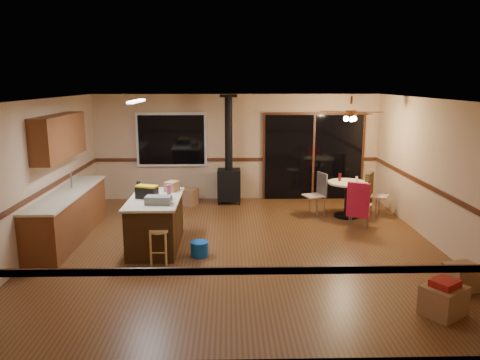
{
  "coord_description": "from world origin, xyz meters",
  "views": [
    {
      "loc": [
        -0.2,
        -7.97,
        2.9
      ],
      "look_at": [
        0.0,
        0.3,
        1.15
      ],
      "focal_mm": 35.0,
      "sensor_mm": 36.0,
      "label": 1
    }
  ],
  "objects_px": {
    "chair_left": "(318,189)",
    "kitchen_island": "(156,222)",
    "blue_bucket": "(199,249)",
    "chair_near": "(359,200)",
    "box_under_window": "(186,197)",
    "wood_stove": "(229,174)",
    "toolbox_black": "(147,193)",
    "dining_table": "(347,193)",
    "bar_stool": "(159,246)",
    "toolbox_grey": "(159,200)",
    "box_corner_a": "(444,300)",
    "chair_right": "(370,189)",
    "box_corner_b": "(462,277)"
  },
  "relations": [
    {
      "from": "chair_left",
      "to": "kitchen_island",
      "type": "bearing_deg",
      "value": -149.24
    },
    {
      "from": "blue_bucket",
      "to": "chair_near",
      "type": "height_order",
      "value": "chair_near"
    },
    {
      "from": "kitchen_island",
      "to": "box_under_window",
      "type": "relative_size",
      "value": 3.41
    },
    {
      "from": "chair_left",
      "to": "wood_stove",
      "type": "bearing_deg",
      "value": 150.4
    },
    {
      "from": "kitchen_island",
      "to": "toolbox_black",
      "type": "distance_m",
      "value": 0.56
    },
    {
      "from": "dining_table",
      "to": "chair_near",
      "type": "bearing_deg",
      "value": -89.28
    },
    {
      "from": "toolbox_black",
      "to": "bar_stool",
      "type": "relative_size",
      "value": 0.64
    },
    {
      "from": "toolbox_grey",
      "to": "box_corner_a",
      "type": "relative_size",
      "value": 0.86
    },
    {
      "from": "dining_table",
      "to": "chair_left",
      "type": "height_order",
      "value": "chair_left"
    },
    {
      "from": "box_under_window",
      "to": "box_corner_a",
      "type": "xyz_separation_m",
      "value": [
        3.72,
        -5.49,
        -0.01
      ]
    },
    {
      "from": "wood_stove",
      "to": "bar_stool",
      "type": "xyz_separation_m",
      "value": [
        -1.13,
        -3.82,
        -0.44
      ]
    },
    {
      "from": "blue_bucket",
      "to": "dining_table",
      "type": "distance_m",
      "value": 3.84
    },
    {
      "from": "wood_stove",
      "to": "box_corner_a",
      "type": "xyz_separation_m",
      "value": [
        2.7,
        -5.63,
        -0.54
      ]
    },
    {
      "from": "toolbox_black",
      "to": "box_corner_a",
      "type": "height_order",
      "value": "toolbox_black"
    },
    {
      "from": "chair_near",
      "to": "toolbox_grey",
      "type": "bearing_deg",
      "value": -160.18
    },
    {
      "from": "toolbox_grey",
      "to": "chair_right",
      "type": "bearing_deg",
      "value": 28.78
    },
    {
      "from": "wood_stove",
      "to": "chair_left",
      "type": "relative_size",
      "value": 4.87
    },
    {
      "from": "box_under_window",
      "to": "box_corner_b",
      "type": "relative_size",
      "value": 1.11
    },
    {
      "from": "kitchen_island",
      "to": "wood_stove",
      "type": "distance_m",
      "value": 3.33
    },
    {
      "from": "box_corner_b",
      "to": "chair_left",
      "type": "bearing_deg",
      "value": 109.49
    },
    {
      "from": "kitchen_island",
      "to": "dining_table",
      "type": "xyz_separation_m",
      "value": [
        3.86,
        1.8,
        0.08
      ]
    },
    {
      "from": "chair_near",
      "to": "box_corner_a",
      "type": "height_order",
      "value": "chair_near"
    },
    {
      "from": "chair_near",
      "to": "box_under_window",
      "type": "bearing_deg",
      "value": 151.24
    },
    {
      "from": "wood_stove",
      "to": "box_corner_a",
      "type": "height_order",
      "value": "wood_stove"
    },
    {
      "from": "dining_table",
      "to": "box_corner_b",
      "type": "height_order",
      "value": "dining_table"
    },
    {
      "from": "toolbox_black",
      "to": "box_corner_b",
      "type": "distance_m",
      "value": 5.14
    },
    {
      "from": "chair_left",
      "to": "chair_near",
      "type": "height_order",
      "value": "same"
    },
    {
      "from": "toolbox_black",
      "to": "dining_table",
      "type": "distance_m",
      "value": 4.41
    },
    {
      "from": "chair_left",
      "to": "chair_near",
      "type": "bearing_deg",
      "value": -58.44
    },
    {
      "from": "wood_stove",
      "to": "chair_left",
      "type": "distance_m",
      "value": 2.25
    },
    {
      "from": "chair_left",
      "to": "chair_right",
      "type": "distance_m",
      "value": 1.14
    },
    {
      "from": "box_corner_b",
      "to": "box_under_window",
      "type": "bearing_deg",
      "value": 132.19
    },
    {
      "from": "box_corner_b",
      "to": "kitchen_island",
      "type": "bearing_deg",
      "value": 158.03
    },
    {
      "from": "kitchen_island",
      "to": "box_corner_a",
      "type": "height_order",
      "value": "kitchen_island"
    },
    {
      "from": "wood_stove",
      "to": "chair_near",
      "type": "relative_size",
      "value": 3.6
    },
    {
      "from": "chair_left",
      "to": "box_corner_b",
      "type": "distance_m",
      "value": 4.05
    },
    {
      "from": "kitchen_island",
      "to": "chair_near",
      "type": "height_order",
      "value": "chair_near"
    },
    {
      "from": "toolbox_grey",
      "to": "dining_table",
      "type": "bearing_deg",
      "value": 30.62
    },
    {
      "from": "chair_right",
      "to": "box_corner_b",
      "type": "height_order",
      "value": "chair_right"
    },
    {
      "from": "box_corner_a",
      "to": "chair_near",
      "type": "bearing_deg",
      "value": 92.16
    },
    {
      "from": "dining_table",
      "to": "box_under_window",
      "type": "distance_m",
      "value": 3.76
    },
    {
      "from": "toolbox_grey",
      "to": "box_under_window",
      "type": "relative_size",
      "value": 0.87
    },
    {
      "from": "chair_near",
      "to": "blue_bucket",
      "type": "bearing_deg",
      "value": -155.27
    },
    {
      "from": "box_under_window",
      "to": "bar_stool",
      "type": "bearing_deg",
      "value": -91.7
    },
    {
      "from": "blue_bucket",
      "to": "chair_near",
      "type": "xyz_separation_m",
      "value": [
        3.07,
        1.42,
        0.47
      ]
    },
    {
      "from": "bar_stool",
      "to": "box_corner_b",
      "type": "bearing_deg",
      "value": -13.76
    },
    {
      "from": "wood_stove",
      "to": "chair_right",
      "type": "relative_size",
      "value": 3.6
    },
    {
      "from": "box_under_window",
      "to": "toolbox_grey",
      "type": "bearing_deg",
      "value": -92.6
    },
    {
      "from": "dining_table",
      "to": "chair_left",
      "type": "xyz_separation_m",
      "value": [
        -0.6,
        0.14,
        0.06
      ]
    },
    {
      "from": "dining_table",
      "to": "bar_stool",
      "type": "bearing_deg",
      "value": -145.12
    }
  ]
}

